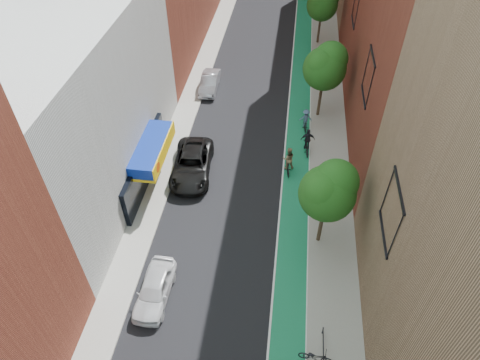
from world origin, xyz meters
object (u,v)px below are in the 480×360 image
(parked_car_white, at_px, (155,289))
(parked_car_silver, at_px, (210,82))
(parked_car_black, at_px, (192,164))
(cyclist_lane_far, at_px, (305,121))
(cyclist_lane_mid, at_px, (307,144))
(cyclist_lane_near, at_px, (288,162))

(parked_car_white, distance_m, parked_car_silver, 22.37)
(parked_car_black, bearing_deg, cyclist_lane_far, 33.82)
(parked_car_black, relative_size, cyclist_lane_mid, 2.75)
(parked_car_silver, bearing_deg, parked_car_white, -88.35)
(parked_car_white, relative_size, cyclist_lane_mid, 1.95)
(parked_car_black, bearing_deg, parked_car_silver, 89.50)
(cyclist_lane_mid, bearing_deg, parked_car_black, 16.13)
(parked_car_silver, relative_size, cyclist_lane_far, 2.25)
(cyclist_lane_near, bearing_deg, parked_car_silver, -63.16)
(parked_car_black, xyz_separation_m, cyclist_lane_far, (8.27, 6.53, 0.05))
(cyclist_lane_far, bearing_deg, parked_car_silver, -38.32)
(parked_car_white, height_order, cyclist_lane_far, cyclist_lane_far)
(parked_car_black, xyz_separation_m, parked_car_silver, (-0.81, 11.75, -0.12))
(parked_car_silver, bearing_deg, cyclist_lane_far, -30.55)
(parked_car_white, xyz_separation_m, cyclist_lane_mid, (8.39, 14.12, 0.13))
(parked_car_white, xyz_separation_m, cyclist_lane_near, (7.00, 11.64, 0.23))
(cyclist_lane_mid, bearing_deg, parked_car_white, 52.81)
(parked_car_white, distance_m, cyclist_lane_near, 13.59)
(cyclist_lane_near, xyz_separation_m, cyclist_lane_far, (1.19, 5.48, -0.07))
(cyclist_lane_mid, height_order, cyclist_lane_far, cyclist_lane_mid)
(parked_car_silver, relative_size, cyclist_lane_near, 1.97)
(parked_car_white, xyz_separation_m, cyclist_lane_far, (8.19, 17.13, 0.16))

